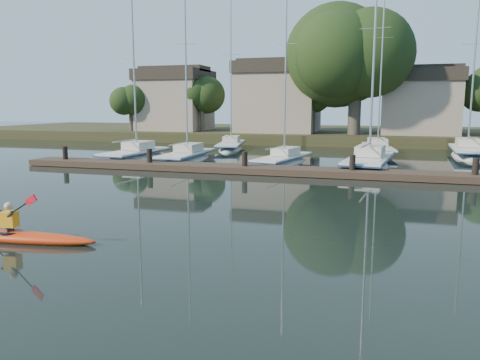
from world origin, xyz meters
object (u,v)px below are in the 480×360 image
(kayak, at_px, (15,235))
(sailboat_7, at_px, (467,159))
(sailboat_0, at_px, (136,162))
(sailboat_5, at_px, (231,151))
(sailboat_3, at_px, (368,172))
(sailboat_1, at_px, (186,164))
(sailboat_2, at_px, (283,167))
(dock, at_px, (297,171))
(sailboat_6, at_px, (378,155))

(kayak, xyz_separation_m, sailboat_7, (16.32, 27.96, -0.40))
(sailboat_0, distance_m, sailboat_5, 10.32)
(sailboat_5, bearing_deg, sailboat_3, -49.55)
(sailboat_1, relative_size, sailboat_5, 0.98)
(sailboat_1, relative_size, sailboat_2, 1.03)
(kayak, relative_size, sailboat_7, 0.35)
(dock, bearing_deg, sailboat_3, 46.10)
(sailboat_3, bearing_deg, kayak, -109.43)
(sailboat_1, bearing_deg, sailboat_6, 34.67)
(sailboat_3, bearing_deg, sailboat_7, 58.73)
(sailboat_3, height_order, sailboat_7, sailboat_3)
(dock, distance_m, sailboat_0, 12.92)
(kayak, relative_size, dock, 0.15)
(sailboat_1, bearing_deg, sailboat_0, -179.05)
(sailboat_0, height_order, sailboat_5, sailboat_5)
(dock, relative_size, sailboat_2, 2.58)
(sailboat_5, distance_m, sailboat_6, 12.41)
(sailboat_0, relative_size, sailboat_2, 0.95)
(kayak, bearing_deg, sailboat_2, 73.21)
(kayak, height_order, sailboat_6, sailboat_6)
(dock, height_order, sailboat_2, sailboat_2)
(sailboat_1, height_order, sailboat_5, sailboat_5)
(sailboat_0, distance_m, sailboat_1, 3.85)
(sailboat_7, bearing_deg, sailboat_5, -178.31)
(dock, bearing_deg, sailboat_0, 161.49)
(kayak, xyz_separation_m, dock, (5.52, 15.03, 0.01))
(sailboat_0, bearing_deg, sailboat_1, 5.40)
(dock, distance_m, sailboat_5, 15.80)
(sailboat_1, relative_size, sailboat_7, 0.95)
(sailboat_5, xyz_separation_m, sailboat_6, (12.41, -0.16, -0.01))
(sailboat_7, bearing_deg, sailboat_2, -142.01)
(kayak, xyz_separation_m, sailboat_5, (-2.59, 28.58, -0.36))
(kayak, bearing_deg, sailboat_5, 89.66)
(sailboat_0, relative_size, sailboat_5, 0.90)
(sailboat_0, height_order, sailboat_1, sailboat_1)
(dock, bearing_deg, sailboat_1, 153.21)
(dock, xyz_separation_m, sailboat_1, (-8.40, 4.24, -0.39))
(sailboat_2, distance_m, sailboat_7, 15.09)
(dock, distance_m, sailboat_6, 14.07)
(sailboat_0, relative_size, sailboat_3, 0.86)
(sailboat_6, bearing_deg, sailboat_1, -150.15)
(kayak, height_order, sailboat_5, sailboat_5)
(sailboat_5, height_order, sailboat_6, sailboat_6)
(sailboat_1, distance_m, sailboat_2, 6.76)
(dock, xyz_separation_m, sailboat_7, (10.81, 12.93, -0.42))
(dock, bearing_deg, sailboat_7, 50.12)
(sailboat_1, height_order, sailboat_3, sailboat_3)
(dock, height_order, sailboat_3, sailboat_3)
(dock, relative_size, sailboat_3, 2.35)
(sailboat_0, xyz_separation_m, sailboat_3, (16.03, -0.17, -0.01))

